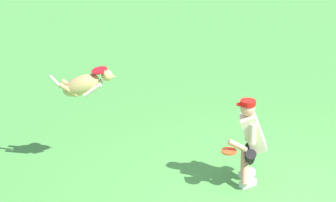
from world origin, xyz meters
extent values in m
cube|color=silver|center=(-0.13, -0.82, 0.05)|extent=(0.26, 0.10, 0.10)
cylinder|color=tan|center=(-0.09, -0.85, 0.24)|extent=(0.27, 0.31, 0.37)
cylinder|color=black|center=(-0.12, -0.79, 0.47)|extent=(0.36, 0.41, 0.37)
cube|color=silver|center=(0.04, -0.60, 0.05)|extent=(0.26, 0.10, 0.10)
cylinder|color=tan|center=(0.08, -0.63, 0.24)|extent=(0.27, 0.31, 0.37)
cylinder|color=black|center=(0.02, -0.61, 0.47)|extent=(0.36, 0.41, 0.37)
cube|color=beige|center=(-0.08, -0.68, 0.81)|extent=(0.53, 0.52, 0.58)
cylinder|color=beige|center=(-0.18, -0.85, 0.87)|extent=(0.15, 0.16, 0.29)
cylinder|color=beige|center=(0.06, -0.54, 0.87)|extent=(0.15, 0.16, 0.29)
cylinder|color=tan|center=(0.23, -0.64, 0.69)|extent=(0.28, 0.24, 0.19)
cylinder|color=tan|center=(-0.16, -0.89, 0.71)|extent=(0.15, 0.16, 0.27)
sphere|color=tan|center=(0.00, -0.74, 1.17)|extent=(0.21, 0.21, 0.21)
cylinder|color=red|center=(0.00, -0.74, 1.26)|extent=(0.22, 0.22, 0.07)
cylinder|color=red|center=(0.08, -0.80, 1.23)|extent=(0.12, 0.12, 0.02)
ellipsoid|color=tan|center=(1.76, -2.50, 1.32)|extent=(0.70, 0.59, 0.49)
ellipsoid|color=silver|center=(1.63, -2.41, 1.29)|extent=(0.14, 0.20, 0.17)
sphere|color=tan|center=(1.43, -2.28, 1.48)|extent=(0.17, 0.17, 0.17)
cone|color=tan|center=(1.36, -2.24, 1.46)|extent=(0.12, 0.12, 0.09)
cone|color=tan|center=(1.48, -2.25, 1.55)|extent=(0.06, 0.06, 0.07)
cone|color=tan|center=(1.42, -2.34, 1.55)|extent=(0.06, 0.06, 0.07)
cylinder|color=silver|center=(1.66, -2.33, 1.28)|extent=(0.28, 0.21, 0.23)
cylinder|color=silver|center=(1.57, -2.47, 1.28)|extent=(0.28, 0.21, 0.23)
cylinder|color=tan|center=(1.96, -2.52, 1.28)|extent=(0.28, 0.21, 0.23)
cylinder|color=tan|center=(1.87, -2.66, 1.28)|extent=(0.28, 0.21, 0.23)
cylinder|color=silver|center=(2.08, -2.70, 1.37)|extent=(0.19, 0.14, 0.23)
cylinder|color=red|center=(1.51, -2.36, 1.54)|extent=(0.33, 0.33, 0.09)
cylinder|color=#F04B21|center=(0.34, -0.70, 0.61)|extent=(0.31, 0.31, 0.03)
camera|label=1|loc=(4.63, 4.53, 4.07)|focal=57.05mm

